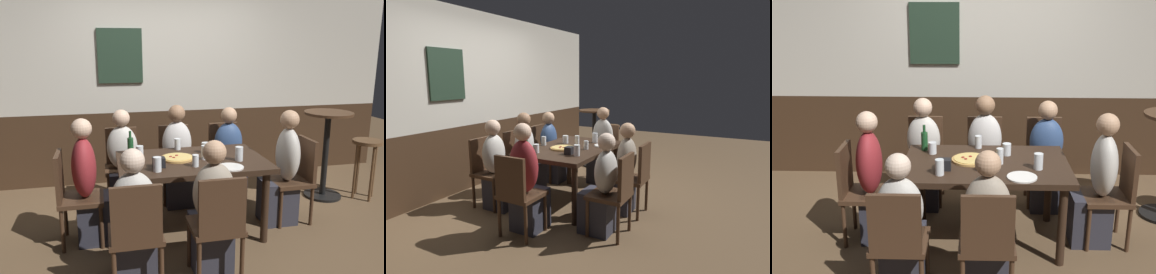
# 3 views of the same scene
# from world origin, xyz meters

# --- Properties ---
(ground_plane) EXTENTS (12.00, 12.00, 0.00)m
(ground_plane) POSITION_xyz_m (0.00, 0.00, 0.00)
(ground_plane) COLOR brown
(wall_back) EXTENTS (6.40, 0.13, 2.60)m
(wall_back) POSITION_xyz_m (-0.00, 1.65, 1.30)
(wall_back) COLOR #3D2819
(wall_back) RESTS_ON ground_plane
(dining_table) EXTENTS (1.41, 0.93, 0.74)m
(dining_table) POSITION_xyz_m (0.00, 0.00, 0.65)
(dining_table) COLOR black
(dining_table) RESTS_ON ground_plane
(chair_mid_far) EXTENTS (0.40, 0.40, 0.88)m
(chair_mid_far) POSITION_xyz_m (0.00, 0.88, 0.50)
(chair_mid_far) COLOR #422B1C
(chair_mid_far) RESTS_ON ground_plane
(chair_mid_near) EXTENTS (0.40, 0.40, 0.88)m
(chair_mid_near) POSITION_xyz_m (0.00, -0.88, 0.50)
(chair_mid_near) COLOR #422B1C
(chair_mid_near) RESTS_ON ground_plane
(chair_head_west) EXTENTS (0.40, 0.40, 0.88)m
(chair_head_west) POSITION_xyz_m (-1.12, 0.00, 0.50)
(chair_head_west) COLOR #422B1C
(chair_head_west) RESTS_ON ground_plane
(chair_right_far) EXTENTS (0.40, 0.40, 0.88)m
(chair_right_far) POSITION_xyz_m (0.62, 0.88, 0.50)
(chair_right_far) COLOR #422B1C
(chair_right_far) RESTS_ON ground_plane
(chair_left_near) EXTENTS (0.40, 0.40, 0.88)m
(chair_left_near) POSITION_xyz_m (-0.62, -0.88, 0.50)
(chair_left_near) COLOR #422B1C
(chair_left_near) RESTS_ON ground_plane
(chair_head_east) EXTENTS (0.40, 0.40, 0.88)m
(chair_head_east) POSITION_xyz_m (1.12, 0.00, 0.50)
(chair_head_east) COLOR #422B1C
(chair_head_east) RESTS_ON ground_plane
(chair_left_far) EXTENTS (0.40, 0.40, 0.88)m
(chair_left_far) POSITION_xyz_m (-0.62, 0.88, 0.50)
(chair_left_far) COLOR #422B1C
(chair_left_far) RESTS_ON ground_plane
(person_mid_far) EXTENTS (0.34, 0.37, 1.16)m
(person_mid_far) POSITION_xyz_m (-0.00, 0.72, 0.49)
(person_mid_far) COLOR #2D2D38
(person_mid_far) RESTS_ON ground_plane
(person_mid_near) EXTENTS (0.34, 0.37, 1.11)m
(person_mid_near) POSITION_xyz_m (0.00, -0.72, 0.47)
(person_mid_near) COLOR #2D2D38
(person_mid_near) RESTS_ON ground_plane
(person_head_west) EXTENTS (0.37, 0.34, 1.18)m
(person_head_west) POSITION_xyz_m (-0.96, 0.00, 0.50)
(person_head_west) COLOR #2D2D38
(person_head_west) RESTS_ON ground_plane
(person_right_far) EXTENTS (0.34, 0.37, 1.11)m
(person_right_far) POSITION_xyz_m (0.62, 0.72, 0.46)
(person_right_far) COLOR #2D2D38
(person_right_far) RESTS_ON ground_plane
(person_left_near) EXTENTS (0.34, 0.37, 1.09)m
(person_left_near) POSITION_xyz_m (-0.62, -0.72, 0.45)
(person_left_near) COLOR #2D2D38
(person_left_near) RESTS_ON ground_plane
(person_head_east) EXTENTS (0.37, 0.34, 1.18)m
(person_head_east) POSITION_xyz_m (0.96, 0.00, 0.50)
(person_head_east) COLOR #2D2D38
(person_head_east) RESTS_ON ground_plane
(person_left_far) EXTENTS (0.34, 0.37, 1.13)m
(person_left_far) POSITION_xyz_m (-0.62, 0.72, 0.47)
(person_left_far) COLOR #2D2D38
(person_left_far) RESTS_ON ground_plane
(pizza) EXTENTS (0.32, 0.32, 0.03)m
(pizza) POSITION_xyz_m (-0.13, 0.05, 0.75)
(pizza) COLOR tan
(pizza) RESTS_ON dining_table
(pint_glass_pale) EXTENTS (0.07, 0.07, 0.13)m
(pint_glass_pale) POSITION_xyz_m (-0.38, -0.29, 0.80)
(pint_glass_pale) COLOR silver
(pint_glass_pale) RESTS_ON dining_table
(highball_clear) EXTENTS (0.07, 0.07, 0.11)m
(highball_clear) POSITION_xyz_m (-0.48, 0.22, 0.79)
(highball_clear) COLOR silver
(highball_clear) RESTS_ON dining_table
(pint_glass_amber) EXTENTS (0.06, 0.06, 0.11)m
(pint_glass_amber) POSITION_xyz_m (-0.02, -0.23, 0.79)
(pint_glass_amber) COLOR silver
(pint_glass_amber) RESTS_ON dining_table
(beer_glass_half) EXTENTS (0.08, 0.08, 0.11)m
(beer_glass_half) POSITION_xyz_m (0.19, 0.20, 0.79)
(beer_glass_half) COLOR silver
(beer_glass_half) RESTS_ON dining_table
(beer_glass_tall) EXTENTS (0.06, 0.06, 0.14)m
(beer_glass_tall) POSITION_xyz_m (0.12, -0.02, 0.80)
(beer_glass_tall) COLOR silver
(beer_glass_tall) RESTS_ON dining_table
(tumbler_water) EXTENTS (0.06, 0.06, 0.12)m
(tumbler_water) POSITION_xyz_m (-0.07, 0.39, 0.79)
(tumbler_water) COLOR silver
(tumbler_water) RESTS_ON dining_table
(pint_glass_stout) EXTENTS (0.08, 0.08, 0.14)m
(pint_glass_stout) POSITION_xyz_m (0.43, -0.14, 0.80)
(pint_glass_stout) COLOR silver
(pint_glass_stout) RESTS_ON dining_table
(beer_bottle_green) EXTENTS (0.06, 0.06, 0.24)m
(beer_bottle_green) POSITION_xyz_m (-0.56, 0.31, 0.83)
(beer_bottle_green) COLOR #194723
(beer_bottle_green) RESTS_ON dining_table
(plate_white_large) EXTENTS (0.24, 0.24, 0.01)m
(plate_white_large) POSITION_xyz_m (0.28, -0.33, 0.75)
(plate_white_large) COLOR white
(plate_white_large) RESTS_ON dining_table
(condiment_caddy) EXTENTS (0.11, 0.09, 0.09)m
(condiment_caddy) POSITION_xyz_m (-0.34, -0.17, 0.79)
(condiment_caddy) COLOR black
(condiment_caddy) RESTS_ON dining_table
(side_bar_table) EXTENTS (0.56, 0.56, 1.05)m
(side_bar_table) POSITION_xyz_m (1.77, 0.51, 0.62)
(side_bar_table) COLOR black
(side_bar_table) RESTS_ON ground_plane
(bar_stool) EXTENTS (0.34, 0.34, 0.72)m
(bar_stool) POSITION_xyz_m (2.22, 0.36, 0.56)
(bar_stool) COLOR brown
(bar_stool) RESTS_ON ground_plane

